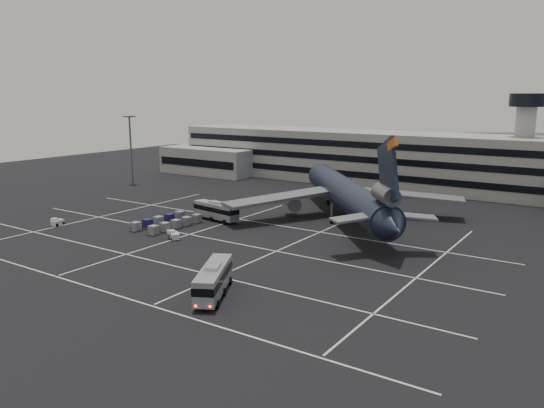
% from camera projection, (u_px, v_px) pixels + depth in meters
% --- Properties ---
extents(ground, '(260.00, 260.00, 0.00)m').
position_uv_depth(ground, '(200.00, 245.00, 84.90)').
color(ground, black).
rests_on(ground, ground).
extents(lane_markings, '(90.00, 55.62, 0.01)m').
position_uv_depth(lane_markings, '(208.00, 245.00, 84.97)').
color(lane_markings, silver).
rests_on(lane_markings, ground).
extents(terminal, '(125.00, 26.00, 24.00)m').
position_uv_depth(terminal, '(367.00, 158.00, 143.00)').
color(terminal, gray).
rests_on(terminal, ground).
extents(hills, '(352.00, 180.00, 44.00)m').
position_uv_depth(hills, '(512.00, 184.00, 215.84)').
color(hills, '#38332B').
rests_on(hills, ground).
extents(lightpole_left, '(2.40, 2.40, 18.28)m').
position_uv_depth(lightpole_left, '(130.00, 140.00, 140.99)').
color(lightpole_left, slate).
rests_on(lightpole_left, ground).
extents(trijet_main, '(42.16, 47.13, 18.08)m').
position_uv_depth(trijet_main, '(347.00, 194.00, 100.01)').
color(trijet_main, black).
rests_on(trijet_main, ground).
extents(bus_near, '(7.43, 11.04, 3.92)m').
position_uv_depth(bus_near, '(213.00, 278.00, 63.16)').
color(bus_near, '#9C9FA4').
rests_on(bus_near, ground).
extents(bus_far, '(10.74, 4.07, 3.70)m').
position_uv_depth(bus_far, '(216.00, 210.00, 101.36)').
color(bus_far, '#9C9FA4').
rests_on(bus_far, ground).
extents(tug_a, '(1.80, 2.46, 1.43)m').
position_uv_depth(tug_a, '(57.00, 222.00, 97.61)').
color(tug_a, silver).
rests_on(tug_a, ground).
extents(tug_b, '(2.78, 2.52, 1.54)m').
position_uv_depth(tug_b, '(174.00, 235.00, 88.23)').
color(tug_b, silver).
rests_on(tug_b, ground).
extents(uld_cluster, '(6.51, 12.87, 1.66)m').
position_uv_depth(uld_cluster, '(167.00, 223.00, 96.54)').
color(uld_cluster, '#2D2D30').
rests_on(uld_cluster, ground).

